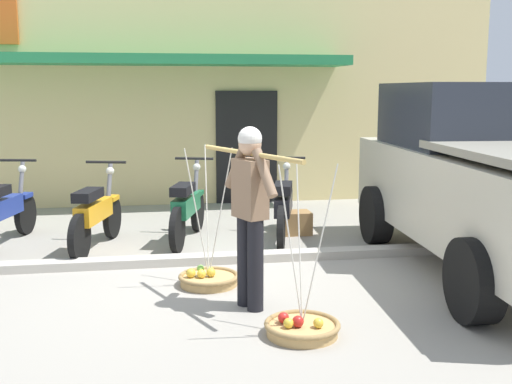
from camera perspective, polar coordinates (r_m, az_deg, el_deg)
ground_plane at (r=6.77m, az=-3.38°, el=-8.05°), size 90.00×90.00×0.00m
sidewalk_curb at (r=7.42m, az=-3.95°, el=-6.08°), size 20.00×0.24×0.10m
fruit_vendor at (r=5.71m, az=-0.55°, el=-1.21°), size 0.69×1.50×1.70m
fruit_basket_left_side at (r=5.32m, az=4.20°, el=-12.17°), size 0.64×0.64×1.45m
fruit_basket_right_side at (r=6.60m, az=-4.37°, el=-7.83°), size 0.64×0.64×1.45m
motorcycle_nearest_shop at (r=8.76m, az=-22.03°, el=-1.66°), size 0.59×1.80×1.09m
motorcycle_second_in_row at (r=8.17m, az=-14.43°, el=-2.03°), size 0.64×1.78×1.09m
motorcycle_third_in_row at (r=8.39m, az=-6.29°, el=-1.50°), size 0.67×1.77×1.09m
motorcycle_end_of_row at (r=8.45m, az=2.57°, el=-1.37°), size 0.66×1.78×1.09m
parked_truck at (r=7.48m, az=20.97°, el=1.11°), size 2.38×4.81×2.10m
storefront_building at (r=13.52m, az=-10.81°, el=9.52°), size 13.00×6.00×4.20m
wooden_crate at (r=8.85m, az=3.55°, el=-2.81°), size 0.44×0.36×0.32m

